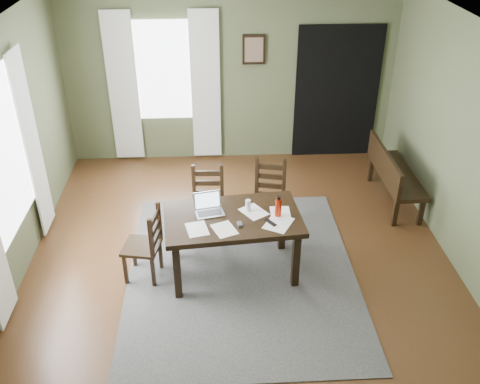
{
  "coord_description": "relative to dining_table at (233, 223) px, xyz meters",
  "views": [
    {
      "loc": [
        -0.28,
        -4.85,
        3.96
      ],
      "look_at": [
        0.0,
        0.3,
        0.9
      ],
      "focal_mm": 40.0,
      "sensor_mm": 36.0,
      "label": 1
    }
  ],
  "objects": [
    {
      "name": "ground",
      "position": [
        0.1,
        -0.03,
        -0.67
      ],
      "size": [
        5.0,
        6.0,
        0.01
      ],
      "color": "#492C16"
    },
    {
      "name": "room_shell",
      "position": [
        0.1,
        -0.03,
        1.14
      ],
      "size": [
        5.02,
        6.02,
        2.71
      ],
      "color": "#515A3B",
      "rests_on": "ground"
    },
    {
      "name": "rug",
      "position": [
        0.1,
        -0.03,
        -0.66
      ],
      "size": [
        2.6,
        3.2,
        0.01
      ],
      "color": "#454545",
      "rests_on": "ground"
    },
    {
      "name": "dining_table",
      "position": [
        0.0,
        0.0,
        0.0
      ],
      "size": [
        1.57,
        1.03,
        0.74
      ],
      "rotation": [
        0.0,
        0.0,
        0.1
      ],
      "color": "black",
      "rests_on": "rug"
    },
    {
      "name": "chair_end",
      "position": [
        -0.97,
        -0.05,
        -0.22
      ],
      "size": [
        0.46,
        0.46,
        0.9
      ],
      "rotation": [
        0.0,
        0.0,
        -1.76
      ],
      "color": "black",
      "rests_on": "rug"
    },
    {
      "name": "chair_back_left",
      "position": [
        -0.28,
        0.74,
        -0.21
      ],
      "size": [
        0.42,
        0.42,
        0.93
      ],
      "rotation": [
        0.0,
        0.0,
        -0.04
      ],
      "color": "black",
      "rests_on": "rug"
    },
    {
      "name": "chair_back_right",
      "position": [
        0.49,
        0.86,
        -0.21
      ],
      "size": [
        0.49,
        0.49,
        0.93
      ],
      "rotation": [
        0.0,
        0.0,
        -0.22
      ],
      "color": "black",
      "rests_on": "rug"
    },
    {
      "name": "bench",
      "position": [
        2.25,
        1.42,
        -0.19
      ],
      "size": [
        0.45,
        1.4,
        0.79
      ],
      "rotation": [
        0.0,
        0.0,
        1.57
      ],
      "color": "black",
      "rests_on": "ground"
    },
    {
      "name": "laptop",
      "position": [
        -0.26,
        0.12,
        0.15
      ],
      "size": [
        0.35,
        0.3,
        0.21
      ],
      "rotation": [
        0.0,
        0.0,
        0.2
      ],
      "color": "#B7B7BC",
      "rests_on": "dining_table"
    },
    {
      "name": "computer_mouse",
      "position": [
        0.07,
        -0.18,
        0.11
      ],
      "size": [
        0.06,
        0.09,
        0.03
      ],
      "primitive_type": "cube",
      "rotation": [
        0.0,
        0.0,
        0.17
      ],
      "color": "#3F3F42",
      "rests_on": "dining_table"
    },
    {
      "name": "tv_remote",
      "position": [
        0.4,
        -0.15,
        0.1
      ],
      "size": [
        0.12,
        0.15,
        0.02
      ],
      "primitive_type": "cube",
      "rotation": [
        0.0,
        0.0,
        0.59
      ],
      "color": "black",
      "rests_on": "dining_table"
    },
    {
      "name": "drinking_glass",
      "position": [
        0.18,
        0.1,
        0.16
      ],
      "size": [
        0.07,
        0.07,
        0.14
      ],
      "primitive_type": "cylinder",
      "rotation": [
        0.0,
        0.0,
        -0.2
      ],
      "color": "silver",
      "rests_on": "dining_table"
    },
    {
      "name": "water_bottle",
      "position": [
        0.5,
        -0.02,
        0.2
      ],
      "size": [
        0.08,
        0.08,
        0.25
      ],
      "rotation": [
        0.0,
        0.0,
        0.16
      ],
      "color": "#B3250D",
      "rests_on": "dining_table"
    },
    {
      "name": "paper_a",
      "position": [
        -0.38,
        -0.23,
        0.09
      ],
      "size": [
        0.27,
        0.32,
        0.0
      ],
      "primitive_type": "cube",
      "rotation": [
        0.0,
        0.0,
        0.23
      ],
      "color": "white",
      "rests_on": "dining_table"
    },
    {
      "name": "paper_b",
      "position": [
        0.48,
        -0.17,
        0.09
      ],
      "size": [
        0.38,
        0.41,
        0.0
      ],
      "primitive_type": "cube",
      "rotation": [
        0.0,
        0.0,
        -0.51
      ],
      "color": "white",
      "rests_on": "dining_table"
    },
    {
      "name": "paper_c",
      "position": [
        0.24,
        0.08,
        0.09
      ],
      "size": [
        0.35,
        0.37,
        0.0
      ],
      "primitive_type": "cube",
      "rotation": [
        0.0,
        0.0,
        0.58
      ],
      "color": "white",
      "rests_on": "dining_table"
    },
    {
      "name": "paper_d",
      "position": [
        0.53,
        0.03,
        0.09
      ],
      "size": [
        0.22,
        0.28,
        0.0
      ],
      "primitive_type": "cube",
      "rotation": [
        0.0,
        0.0,
        -0.01
      ],
      "color": "white",
      "rests_on": "dining_table"
    },
    {
      "name": "paper_e",
      "position": [
        -0.1,
        -0.25,
        0.09
      ],
      "size": [
        0.31,
        0.34,
        0.0
      ],
      "primitive_type": "cube",
      "rotation": [
        0.0,
        0.0,
        0.39
      ],
      "color": "white",
      "rests_on": "dining_table"
    },
    {
      "name": "window_left",
      "position": [
        -2.37,
        0.17,
        0.79
      ],
      "size": [
        0.01,
        1.3,
        1.7
      ],
      "color": "white",
      "rests_on": "ground"
    },
    {
      "name": "window_back",
      "position": [
        -0.9,
        2.94,
        0.79
      ],
      "size": [
        1.0,
        0.01,
        1.5
      ],
      "color": "white",
      "rests_on": "ground"
    },
    {
      "name": "curtain_left_far",
      "position": [
        -2.34,
        0.99,
        0.54
      ],
      "size": [
        0.03,
        0.48,
        2.3
      ],
      "color": "silver",
      "rests_on": "ground"
    },
    {
      "name": "curtain_back_left",
      "position": [
        -1.52,
        2.91,
        0.54
      ],
      "size": [
        0.44,
        0.03,
        2.3
      ],
      "color": "silver",
      "rests_on": "ground"
    },
    {
      "name": "curtain_back_right",
      "position": [
        -0.28,
        2.91,
        0.54
      ],
      "size": [
        0.44,
        0.03,
        2.3
      ],
      "color": "silver",
      "rests_on": "ground"
    },
    {
      "name": "framed_picture",
      "position": [
        0.45,
        2.94,
        1.09
      ],
      "size": [
        0.34,
        0.03,
        0.44
      ],
      "color": "black",
      "rests_on": "ground"
    },
    {
      "name": "doorway_back",
      "position": [
        1.75,
        2.94,
        0.39
      ],
      "size": [
        1.3,
        0.03,
        2.1
      ],
      "color": "black",
      "rests_on": "ground"
    }
  ]
}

